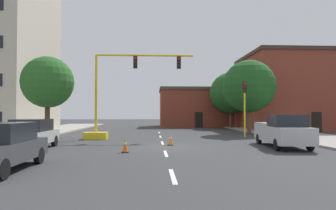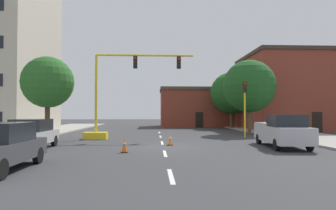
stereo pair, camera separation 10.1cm
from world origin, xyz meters
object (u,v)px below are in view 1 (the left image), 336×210
tree_left_near (48,82)px  tree_right_mid (249,86)px  traffic_light_pole_right (245,96)px  traffic_cone_roadside_b (125,146)px  traffic_signal_gantry (110,111)px  sedan_silver_mid_left (32,134)px  traffic_cone_roadside_a (170,140)px  pickup_truck_silver (282,131)px  tree_right_far (231,93)px  sedan_dark_gray_near_left (0,146)px

tree_left_near → tree_right_mid: tree_right_mid is taller
traffic_light_pole_right → traffic_cone_roadside_b: (-9.42, -9.67, -3.16)m
traffic_signal_gantry → sedan_silver_mid_left: size_ratio=1.93×
traffic_cone_roadside_a → traffic_cone_roadside_b: traffic_cone_roadside_b is taller
traffic_signal_gantry → pickup_truck_silver: size_ratio=1.57×
tree_right_far → pickup_truck_silver: bearing=-96.8°
traffic_signal_gantry → tree_left_near: (-4.39, -1.49, 2.15)m
sedan_dark_gray_near_left → traffic_cone_roadside_a: size_ratio=6.00×
sedan_dark_gray_near_left → sedan_silver_mid_left: bearing=102.7°
tree_right_mid → traffic_cone_roadside_b: bearing=-129.5°
tree_left_near → tree_right_far: 25.35m
traffic_signal_gantry → sedan_dark_gray_near_left: traffic_signal_gantry is taller
tree_left_near → traffic_cone_roadside_b: bearing=-46.6°
traffic_light_pole_right → tree_right_far: 14.80m
sedan_dark_gray_near_left → tree_left_near: bearing=101.4°
tree_right_far → traffic_signal_gantry: bearing=-131.3°
sedan_dark_gray_near_left → tree_right_mid: bearing=50.3°
tree_right_mid → traffic_cone_roadside_a: size_ratio=9.79×
traffic_light_pole_right → pickup_truck_silver: traffic_light_pole_right is taller
pickup_truck_silver → traffic_cone_roadside_b: bearing=-168.0°
traffic_cone_roadside_a → sedan_dark_gray_near_left: bearing=-128.9°
pickup_truck_silver → traffic_cone_roadside_a: pickup_truck_silver is taller
pickup_truck_silver → traffic_signal_gantry: bearing=151.2°
sedan_silver_mid_left → traffic_cone_roadside_b: (5.53, -1.72, -0.52)m
pickup_truck_silver → traffic_cone_roadside_b: (-9.35, -1.99, -0.60)m
pickup_truck_silver → traffic_cone_roadside_b: 9.58m
traffic_cone_roadside_a → tree_right_far: bearing=65.6°
tree_right_far → sedan_dark_gray_near_left: bearing=-119.0°
tree_right_mid → pickup_truck_silver: (-1.65, -11.35, -3.76)m
tree_right_far → traffic_cone_roadside_b: 27.36m
traffic_cone_roadside_a → traffic_signal_gantry: bearing=134.0°
pickup_truck_silver → sedan_silver_mid_left: pickup_truck_silver is taller
tree_right_far → traffic_cone_roadside_a: size_ratio=10.10×
traffic_light_pole_right → sedan_dark_gray_near_left: (-13.48, -14.45, -2.64)m
traffic_light_pole_right → sedan_silver_mid_left: size_ratio=1.06×
pickup_truck_silver → sedan_silver_mid_left: (-14.88, -0.27, -0.09)m
sedan_dark_gray_near_left → traffic_cone_roadside_b: (4.06, 4.78, -0.52)m
traffic_light_pole_right → tree_right_mid: 4.17m
tree_right_far → sedan_silver_mid_left: bearing=-128.0°
tree_right_far → sedan_dark_gray_near_left: size_ratio=1.69×
tree_right_mid → traffic_cone_roadside_a: bearing=-130.4°
traffic_cone_roadside_b → pickup_truck_silver: bearing=12.0°
tree_right_mid → pickup_truck_silver: 12.07m
sedan_silver_mid_left → traffic_cone_roadside_b: sedan_silver_mid_left is taller
pickup_truck_silver → sedan_dark_gray_near_left: pickup_truck_silver is taller
traffic_light_pole_right → traffic_cone_roadside_a: 9.74m
sedan_silver_mid_left → traffic_cone_roadside_b: bearing=-17.3°
tree_left_near → tree_right_mid: size_ratio=0.86×
traffic_light_pole_right → tree_right_far: (2.59, 14.52, 1.24)m
traffic_signal_gantry → tree_right_far: (14.00, 15.96, 2.54)m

